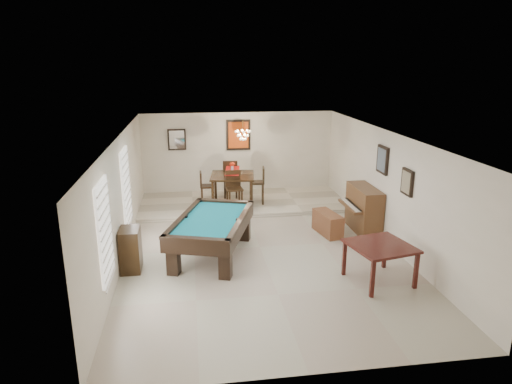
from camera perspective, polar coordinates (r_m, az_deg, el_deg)
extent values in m
cube|color=beige|center=(10.60, 0.47, -6.93)|extent=(6.00, 9.00, 0.02)
cube|color=silver|center=(14.50, -2.22, 4.82)|extent=(6.00, 0.04, 2.60)
cube|color=silver|center=(6.06, 7.09, -12.01)|extent=(6.00, 0.04, 2.60)
cube|color=silver|center=(10.16, -16.48, -0.79)|extent=(0.04, 9.00, 2.60)
cube|color=silver|center=(11.00, 16.12, 0.51)|extent=(0.04, 9.00, 2.60)
cube|color=white|center=(9.87, 0.50, 7.14)|extent=(6.00, 9.00, 0.04)
cube|color=beige|center=(13.60, -1.60, -1.34)|extent=(6.00, 2.50, 0.12)
cube|color=white|center=(8.07, -18.40, -4.62)|extent=(0.06, 1.00, 1.70)
cube|color=white|center=(10.70, -15.94, 0.65)|extent=(0.06, 1.00, 1.70)
cube|color=brown|center=(11.42, 8.94, -3.90)|extent=(0.56, 1.03, 0.54)
cube|color=black|center=(9.67, -15.41, -6.97)|extent=(0.40, 0.59, 0.89)
cube|color=#D84C14|center=(14.35, -2.23, 7.14)|extent=(0.75, 0.06, 0.95)
cube|color=white|center=(14.30, -9.86, 6.47)|extent=(0.55, 0.06, 0.65)
cube|color=slate|center=(11.12, 15.55, 3.90)|extent=(0.06, 0.55, 0.65)
cube|color=gray|center=(10.02, 18.38, 1.18)|extent=(0.06, 0.45, 0.55)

